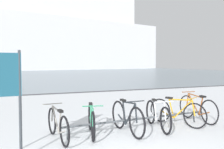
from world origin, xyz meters
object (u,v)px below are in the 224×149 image
at_px(bicycle_2, 127,118).
at_px(bicycle_3, 158,115).
at_px(bicycle_4, 177,112).
at_px(info_sign, 4,86).
at_px(bicycle_1, 91,120).
at_px(bicycle_5, 197,108).
at_px(bicycle_0, 58,125).
at_px(ferry_ship, 67,31).

bearing_deg(bicycle_2, bicycle_3, 4.80).
height_order(bicycle_4, info_sign, info_sign).
bearing_deg(info_sign, bicycle_2, 15.35).
distance_m(bicycle_1, bicycle_5, 3.29).
relative_size(bicycle_1, bicycle_4, 0.99).
relative_size(bicycle_3, info_sign, 0.87).
xyz_separation_m(bicycle_0, bicycle_5, (4.09, 0.25, 0.03)).
bearing_deg(bicycle_4, bicycle_0, -178.40).
bearing_deg(bicycle_0, info_sign, -140.72).
xyz_separation_m(bicycle_3, bicycle_4, (0.69, 0.12, 0.01)).
bearing_deg(bicycle_3, bicycle_2, -175.20).
height_order(bicycle_0, bicycle_2, bicycle_2).
xyz_separation_m(bicycle_5, info_sign, (-5.12, -1.09, 0.93)).
xyz_separation_m(bicycle_3, bicycle_5, (1.54, 0.28, 0.02)).
distance_m(bicycle_0, bicycle_1, 0.80).
bearing_deg(bicycle_4, bicycle_3, -169.83).
bearing_deg(bicycle_0, bicycle_4, 1.60).
distance_m(info_sign, ferry_ship, 57.79).
height_order(bicycle_4, ferry_ship, ferry_ship).
xyz_separation_m(bicycle_1, ferry_ship, (10.91, 54.86, 9.03)).
xyz_separation_m(bicycle_1, info_sign, (-1.83, -0.92, 0.96)).
distance_m(bicycle_0, bicycle_3, 2.55).
distance_m(bicycle_3, bicycle_5, 1.56).
xyz_separation_m(bicycle_4, ferry_ship, (8.47, 54.85, 9.02)).
relative_size(bicycle_3, bicycle_4, 1.05).
xyz_separation_m(bicycle_2, info_sign, (-2.67, -0.73, 0.92)).
height_order(bicycle_0, ferry_ship, ferry_ship).
height_order(bicycle_2, info_sign, info_sign).
relative_size(bicycle_3, ferry_ship, 0.03).
bearing_deg(info_sign, bicycle_5, 12.01).
distance_m(bicycle_1, info_sign, 2.26).
bearing_deg(bicycle_5, bicycle_1, -177.01).
height_order(bicycle_5, ferry_ship, ferry_ship).
xyz_separation_m(bicycle_0, ferry_ship, (11.71, 54.94, 9.04)).
relative_size(bicycle_2, info_sign, 0.87).
xyz_separation_m(bicycle_0, bicycle_2, (1.64, -0.11, 0.04)).
relative_size(bicycle_2, ferry_ship, 0.03).
distance_m(bicycle_0, ferry_ship, 56.89).
xyz_separation_m(bicycle_3, info_sign, (-3.59, -0.81, 0.95)).
bearing_deg(bicycle_3, info_sign, -167.26).
bearing_deg(ferry_ship, info_sign, -102.87).
bearing_deg(bicycle_2, bicycle_0, 176.17).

